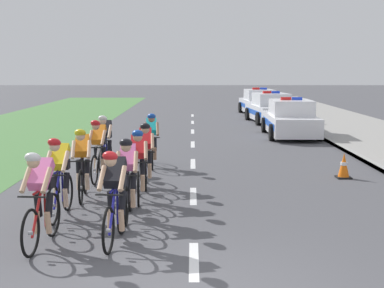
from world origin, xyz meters
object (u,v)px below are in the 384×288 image
Objects in this scene: cyclist_eighth at (143,154)px; traffic_cone_near at (341,166)px; cyclist_sixth at (136,164)px; police_car_second at (268,109)px; cyclist_ninth at (103,142)px; cyclist_lead at (38,197)px; cyclist_second at (112,195)px; police_car_third at (256,103)px; cyclist_third at (57,176)px; cyclist_tenth at (149,139)px; cyclist_fifth at (80,163)px; police_car_nearest at (288,120)px; cyclist_fourth at (125,177)px; cyclist_seventh at (96,149)px.

cyclist_eighth reaches higher than traffic_cone_near.
cyclist_sixth is 17.18m from police_car_second.
cyclist_ninth is at bearing 110.05° from cyclist_sixth.
cyclist_lead is at bearing -90.09° from cyclist_ninth.
traffic_cone_near is (6.15, 5.30, -0.48)m from cyclist_lead.
cyclist_second and cyclist_eighth have the same top height.
cyclist_third is at bearing -105.94° from police_car_third.
cyclist_sixth is 1.00× the size of cyclist_tenth.
cyclist_fifth is 3.93m from cyclist_tenth.
cyclist_second and cyclist_ninth have the same top height.
cyclist_third is at bearing -118.02° from police_car_nearest.
cyclist_fourth is at bearing -76.13° from cyclist_ninth.
cyclist_fifth is at bearing 110.45° from cyclist_second.
cyclist_tenth is 8.53m from police_car_nearest.
police_car_second reaches higher than cyclist_seventh.
cyclist_lead is 20.33m from police_car_second.
cyclist_eighth is 5.02m from traffic_cone_near.
cyclist_third is 0.39× the size of police_car_nearest.
cyclist_third is 2.69× the size of traffic_cone_near.
police_car_nearest is 5.67m from police_car_second.
cyclist_fourth is 5.23m from cyclist_tenth.
cyclist_third is at bearing -149.62° from traffic_cone_near.
cyclist_sixth is 1.00× the size of cyclist_seventh.
cyclist_second is 1.00× the size of cyclist_tenth.
cyclist_lead and cyclist_seventh have the same top height.
cyclist_third is 4.59m from cyclist_ninth.
cyclist_third is 1.00× the size of cyclist_eighth.
police_car_second is 7.09× the size of traffic_cone_near.
cyclist_third is at bearing -95.20° from cyclist_fifth.
police_car_second is at bearing 73.83° from cyclist_fourth.
cyclist_sixth is at bearing -154.30° from traffic_cone_near.
cyclist_fifth is 1.19m from cyclist_sixth.
cyclist_lead is 2.69× the size of traffic_cone_near.
cyclist_lead is 24.86m from police_car_third.
cyclist_ninth is (0.01, 6.22, 0.00)m from cyclist_lead.
cyclist_seventh is at bearing -121.86° from cyclist_tenth.
police_car_second reaches higher than cyclist_third.
cyclist_fifth is (-1.09, 2.94, 0.00)m from cyclist_second.
cyclist_fourth is at bearing -90.57° from cyclist_tenth.
cyclist_lead is 1.00× the size of cyclist_seventh.
cyclist_lead is 3.16m from cyclist_sixth.
police_car_second is at bearing 89.98° from police_car_nearest.
traffic_cone_near is at bearing 11.89° from cyclist_eighth.
cyclist_lead and cyclist_fourth have the same top height.
cyclist_second is 2.79m from cyclist_sixth.
cyclist_fourth is 0.39× the size of police_car_nearest.
cyclist_fifth and cyclist_eighth have the same top height.
cyclist_second is 4.95m from cyclist_seventh.
police_car_nearest is at bearing 65.25° from cyclist_lead.
cyclist_third and cyclist_fifth have the same top height.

